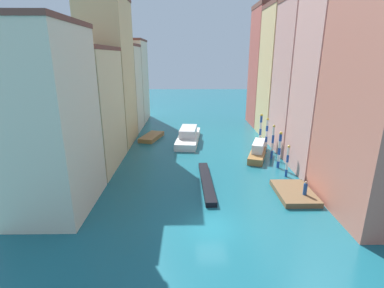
# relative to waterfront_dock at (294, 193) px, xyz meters

# --- Properties ---
(ground_plane) EXTENTS (154.00, 154.00, 0.00)m
(ground_plane) POSITION_rel_waterfront_dock_xyz_m (-8.66, 19.00, -0.26)
(ground_plane) COLOR #196070
(building_left_0) EXTENTS (6.19, 9.08, 16.10)m
(building_left_0) POSITION_rel_waterfront_dock_xyz_m (-22.38, -1.74, 7.80)
(building_left_0) COLOR beige
(building_left_0) RESTS_ON ground
(building_left_1) EXTENTS (6.19, 10.84, 14.39)m
(building_left_1) POSITION_rel_waterfront_dock_xyz_m (-22.38, 8.40, 6.94)
(building_left_1) COLOR beige
(building_left_1) RESTS_ON ground
(building_left_2) EXTENTS (6.19, 9.19, 21.55)m
(building_left_2) POSITION_rel_waterfront_dock_xyz_m (-22.38, 18.63, 10.52)
(building_left_2) COLOR #DBB77A
(building_left_2) RESTS_ON ground
(building_left_3) EXTENTS (6.19, 7.28, 15.33)m
(building_left_3) POSITION_rel_waterfront_dock_xyz_m (-22.38, 27.01, 7.41)
(building_left_3) COLOR beige
(building_left_3) RESTS_ON ground
(building_left_4) EXTENTS (6.19, 8.90, 16.57)m
(building_left_4) POSITION_rel_waterfront_dock_xyz_m (-22.38, 35.37, 8.03)
(building_left_4) COLOR beige
(building_left_4) RESTS_ON ground
(building_right_1) EXTENTS (6.19, 7.29, 21.47)m
(building_right_1) POSITION_rel_waterfront_dock_xyz_m (5.07, 6.19, 10.48)
(building_right_1) COLOR tan
(building_right_1) RESTS_ON ground
(building_right_2) EXTENTS (6.19, 7.90, 20.73)m
(building_right_2) POSITION_rel_waterfront_dock_xyz_m (5.07, 14.08, 10.11)
(building_right_2) COLOR tan
(building_right_2) RESTS_ON ground
(building_right_3) EXTENTS (6.19, 8.55, 21.32)m
(building_right_3) POSITION_rel_waterfront_dock_xyz_m (5.07, 22.72, 10.41)
(building_right_3) COLOR #DBB77A
(building_right_3) RESTS_ON ground
(building_right_4) EXTENTS (6.19, 8.41, 22.55)m
(building_right_4) POSITION_rel_waterfront_dock_xyz_m (5.07, 31.34, 11.03)
(building_right_4) COLOR #B25147
(building_right_4) RESTS_ON ground
(waterfront_dock) EXTENTS (3.47, 5.29, 0.53)m
(waterfront_dock) POSITION_rel_waterfront_dock_xyz_m (0.00, 0.00, 0.00)
(waterfront_dock) COLOR brown
(waterfront_dock) RESTS_ON ground
(person_on_dock) EXTENTS (0.36, 0.36, 1.39)m
(person_on_dock) POSITION_rel_waterfront_dock_xyz_m (0.64, -0.88, 0.90)
(person_on_dock) COLOR #234C93
(person_on_dock) RESTS_ON waterfront_dock
(mooring_pole_0) EXTENTS (0.30, 0.30, 3.78)m
(mooring_pole_0) POSITION_rel_waterfront_dock_xyz_m (0.71, 4.65, 1.67)
(mooring_pole_0) COLOR #1E479E
(mooring_pole_0) RESTS_ON ground
(mooring_pole_1) EXTENTS (0.37, 0.37, 4.64)m
(mooring_pole_1) POSITION_rel_waterfront_dock_xyz_m (0.59, 7.34, 2.11)
(mooring_pole_1) COLOR #1E479E
(mooring_pole_1) RESTS_ON ground
(mooring_pole_2) EXTENTS (0.34, 0.34, 4.66)m
(mooring_pole_2) POSITION_rel_waterfront_dock_xyz_m (0.76, 10.74, 2.12)
(mooring_pole_2) COLOR #1E479E
(mooring_pole_2) RESTS_ON ground
(mooring_pole_3) EXTENTS (0.35, 0.35, 5.07)m
(mooring_pole_3) POSITION_rel_waterfront_dock_xyz_m (0.57, 13.23, 2.33)
(mooring_pole_3) COLOR #1E479E
(mooring_pole_3) RESTS_ON ground
(mooring_pole_4) EXTENTS (0.37, 0.37, 5.15)m
(mooring_pole_4) POSITION_rel_waterfront_dock_xyz_m (0.32, 15.75, 2.37)
(mooring_pole_4) COLOR #1E479E
(mooring_pole_4) RESTS_ON ground
(vaporetto_white) EXTENTS (4.24, 11.00, 2.32)m
(vaporetto_white) POSITION_rel_waterfront_dock_xyz_m (-10.52, 18.89, 0.62)
(vaporetto_white) COLOR white
(vaporetto_white) RESTS_ON ground
(gondola_black) EXTENTS (1.35, 10.18, 0.52)m
(gondola_black) POSITION_rel_waterfront_dock_xyz_m (-8.59, 2.73, -0.00)
(gondola_black) COLOR black
(gondola_black) RESTS_ON ground
(motorboat_0) EXTENTS (4.39, 8.00, 2.12)m
(motorboat_0) POSITION_rel_waterfront_dock_xyz_m (-0.90, 11.55, 0.55)
(motorboat_0) COLOR olive
(motorboat_0) RESTS_ON ground
(motorboat_1) EXTENTS (3.83, 6.16, 0.67)m
(motorboat_1) POSITION_rel_waterfront_dock_xyz_m (-16.69, 20.53, 0.07)
(motorboat_1) COLOR olive
(motorboat_1) RESTS_ON ground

